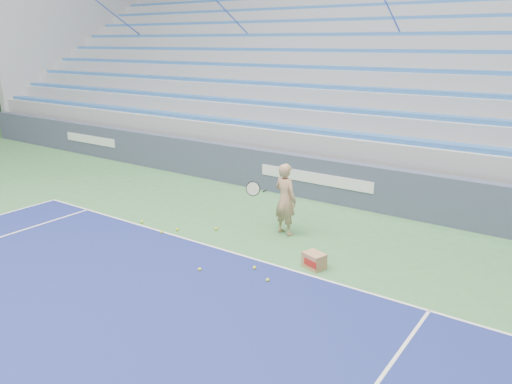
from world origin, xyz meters
TOP-DOWN VIEW (x-y plane):
  - sponsor_barrier at (0.00, 15.88)m, footprint 30.00×0.32m
  - bleachers at (0.00, 21.60)m, footprint 31.00×9.15m
  - tennis_player at (0.61, 13.34)m, footprint 0.92×0.86m
  - ball_box at (1.94, 12.22)m, footprint 0.45×0.40m
  - tennis_ball_0 at (-1.37, 12.13)m, footprint 0.07×0.07m
  - tennis_ball_1 at (0.34, 10.92)m, footprint 0.07×0.07m
  - tennis_ball_2 at (-2.34, 12.01)m, footprint 0.07×0.07m
  - tennis_ball_3 at (1.10, 11.54)m, footprint 0.07×0.07m
  - tennis_ball_4 at (-0.71, 12.65)m, footprint 0.07×0.07m
  - tennis_ball_5 at (-1.52, 11.82)m, footprint 0.07×0.07m
  - tennis_ball_6 at (1.56, 11.28)m, footprint 0.07×0.07m

SIDE VIEW (x-z plane):
  - tennis_ball_0 at x=-1.37m, z-range 0.00..0.07m
  - tennis_ball_1 at x=0.34m, z-range 0.00..0.07m
  - tennis_ball_2 at x=-2.34m, z-range 0.00..0.07m
  - tennis_ball_3 at x=1.10m, z-range 0.00..0.07m
  - tennis_ball_4 at x=-0.71m, z-range 0.00..0.07m
  - tennis_ball_5 at x=-1.52m, z-range 0.00..0.07m
  - tennis_ball_6 at x=1.56m, z-range 0.00..0.07m
  - ball_box at x=1.94m, z-range 0.00..0.29m
  - sponsor_barrier at x=0.00m, z-range 0.00..1.10m
  - tennis_player at x=0.61m, z-range 0.00..1.54m
  - bleachers at x=0.00m, z-range -1.29..6.01m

